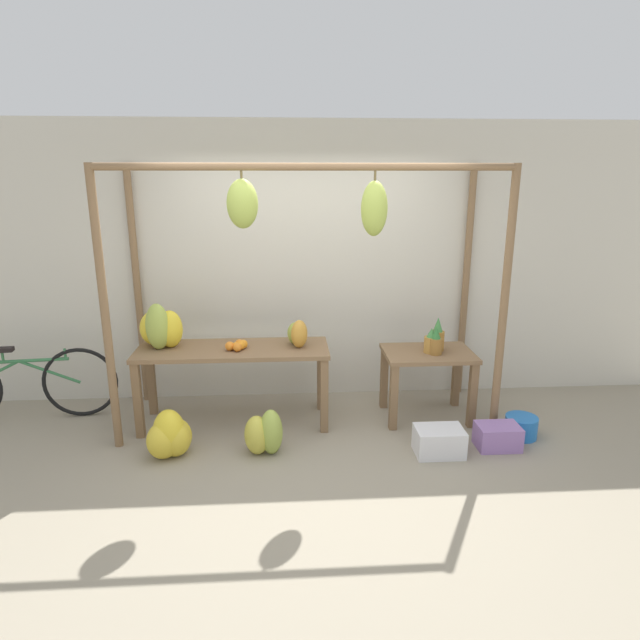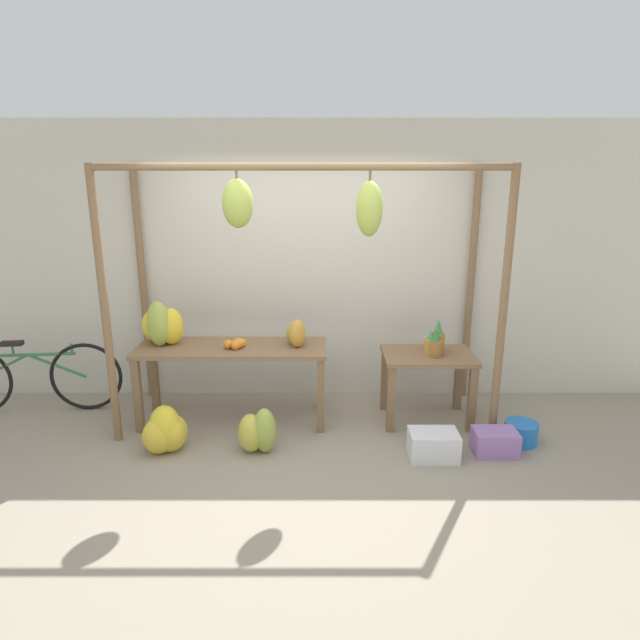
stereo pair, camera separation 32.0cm
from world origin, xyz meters
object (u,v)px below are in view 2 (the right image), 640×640
object	(u,v)px
banana_pile_on_table	(163,325)
orange_pile	(238,344)
parked_bicycle	(33,377)
fruit_crate_purple	(497,442)
pineapple_cluster	(437,342)
banana_pile_ground_right	(259,432)
fruit_crate_white	(435,445)
banana_pile_ground_left	(168,432)
papaya_pile	(298,333)
blue_bucket	(523,433)

from	to	relation	value
banana_pile_on_table	orange_pile	distance (m)	0.74
parked_bicycle	fruit_crate_purple	size ratio (longest dim) A/B	4.79
banana_pile_on_table	parked_bicycle	distance (m)	1.47
pineapple_cluster	banana_pile_ground_right	distance (m)	1.80
banana_pile_ground_right	fruit_crate_white	bearing A→B (deg)	-3.98
orange_pile	banana_pile_ground_left	xyz separation A→B (m)	(-0.54, -0.53, -0.61)
papaya_pile	fruit_crate_white	bearing A→B (deg)	-32.15
pineapple_cluster	parked_bicycle	xyz separation A→B (m)	(-3.90, 0.19, -0.42)
pineapple_cluster	parked_bicycle	world-z (taller)	pineapple_cluster
banana_pile_ground_right	pineapple_cluster	bearing A→B (deg)	20.76
banana_pile_ground_right	fruit_crate_white	distance (m)	1.47
pineapple_cluster	parked_bicycle	bearing A→B (deg)	177.15
banana_pile_ground_right	parked_bicycle	xyz separation A→B (m)	(-2.31, 0.80, 0.18)
banana_pile_ground_left	papaya_pile	xyz separation A→B (m)	(1.08, 0.61, 0.69)
parked_bicycle	fruit_crate_purple	bearing A→B (deg)	-10.84
blue_bucket	papaya_pile	bearing A→B (deg)	166.48
orange_pile	banana_pile_ground_right	world-z (taller)	orange_pile
banana_pile_ground_left	fruit_crate_purple	world-z (taller)	banana_pile_ground_left
banana_pile_on_table	orange_pile	size ratio (longest dim) A/B	2.42
orange_pile	parked_bicycle	bearing A→B (deg)	173.32
banana_pile_on_table	fruit_crate_white	distance (m)	2.68
fruit_crate_purple	banana_pile_ground_right	bearing A→B (deg)	179.16
banana_pile_ground_left	parked_bicycle	bearing A→B (deg)	153.10
orange_pile	pineapple_cluster	bearing A→B (deg)	1.50
blue_bucket	parked_bicycle	distance (m)	4.65
banana_pile_ground_left	parked_bicycle	xyz separation A→B (m)	(-1.53, 0.78, 0.19)
orange_pile	banana_pile_ground_left	distance (m)	0.97
banana_pile_on_table	fruit_crate_purple	xyz separation A→B (m)	(2.96, -0.72, -0.82)
orange_pile	fruit_crate_white	xyz separation A→B (m)	(1.71, -0.66, -0.67)
banana_pile_ground_left	fruit_crate_purple	distance (m)	2.78
pineapple_cluster	banana_pile_ground_left	world-z (taller)	pineapple_cluster
banana_pile_on_table	fruit_crate_white	xyz separation A→B (m)	(2.42, -0.79, -0.81)
banana_pile_ground_left	papaya_pile	size ratio (longest dim) A/B	1.41
blue_bucket	fruit_crate_purple	size ratio (longest dim) A/B	0.79
pineapple_cluster	banana_pile_ground_left	size ratio (longest dim) A/B	0.71
orange_pile	fruit_crate_purple	distance (m)	2.42
pineapple_cluster	fruit_crate_white	bearing A→B (deg)	-99.72
fruit_crate_purple	parked_bicycle	bearing A→B (deg)	169.16
pineapple_cluster	banana_pile_ground_right	size ratio (longest dim) A/B	0.82
orange_pile	fruit_crate_white	world-z (taller)	orange_pile
banana_pile_ground_right	parked_bicycle	size ratio (longest dim) A/B	0.23
pineapple_cluster	banana_pile_ground_left	distance (m)	2.52
blue_bucket	parked_bicycle	size ratio (longest dim) A/B	0.16
banana_pile_on_table	pineapple_cluster	bearing A→B (deg)	-1.92
banana_pile_ground_left	blue_bucket	distance (m)	3.07
blue_bucket	papaya_pile	xyz separation A→B (m)	(-1.99, 0.48, 0.77)
papaya_pile	parked_bicycle	bearing A→B (deg)	176.39
banana_pile_ground_left	papaya_pile	bearing A→B (deg)	29.49
banana_pile_on_table	orange_pile	xyz separation A→B (m)	(0.71, -0.13, -0.14)
fruit_crate_white	papaya_pile	world-z (taller)	papaya_pile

